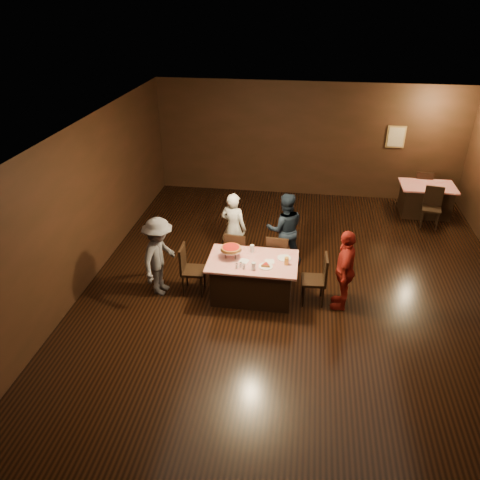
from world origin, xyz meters
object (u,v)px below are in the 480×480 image
at_px(chair_end_right, 314,279).
at_px(glass_front_left, 254,266).
at_px(glass_back, 252,249).
at_px(chair_end_left, 193,270).
at_px(chair_back_far, 421,187).
at_px(glass_amber, 286,261).
at_px(main_table, 252,278).
at_px(chair_far_left, 237,252).
at_px(diner_grey_knit, 159,256).
at_px(plate_empty, 284,258).
at_px(back_table, 425,200).
at_px(diner_navy_hoodie, 285,229).
at_px(diner_red_shirt, 345,270).
at_px(pizza_stand, 231,249).
at_px(chair_far_right, 278,255).
at_px(chair_back_near, 432,208).
at_px(diner_white_jacket, 233,228).

distance_m(chair_end_right, glass_front_left, 1.15).
bearing_deg(glass_back, chair_end_left, -164.05).
distance_m(chair_back_far, glass_amber, 5.80).
bearing_deg(glass_amber, main_table, 175.24).
distance_m(main_table, chair_back_far, 6.10).
height_order(chair_far_left, chair_end_left, same).
height_order(main_table, diner_grey_knit, diner_grey_knit).
distance_m(chair_end_left, plate_empty, 1.68).
bearing_deg(back_table, plate_empty, -129.17).
distance_m(diner_navy_hoodie, diner_red_shirt, 1.76).
relative_size(back_table, pizza_stand, 3.42).
xyz_separation_m(chair_back_far, diner_navy_hoodie, (-3.33, -3.46, 0.29)).
distance_m(back_table, chair_end_left, 6.44).
bearing_deg(diner_red_shirt, diner_grey_knit, -83.09).
distance_m(chair_far_right, diner_red_shirt, 1.48).
distance_m(chair_far_right, chair_back_near, 4.36).
bearing_deg(chair_end_left, back_table, -52.12).
relative_size(main_table, chair_back_near, 1.68).
relative_size(chair_end_left, diner_white_jacket, 0.62).
height_order(chair_far_left, diner_red_shirt, diner_red_shirt).
bearing_deg(chair_end_left, pizza_stand, -88.28).
height_order(pizza_stand, glass_back, pizza_stand).
bearing_deg(chair_far_left, chair_end_right, 159.23).
xyz_separation_m(chair_end_left, glass_amber, (1.70, -0.05, 0.37)).
height_order(chair_end_right, glass_back, chair_end_right).
height_order(chair_far_right, glass_amber, chair_far_right).
relative_size(back_table, chair_far_left, 1.37).
bearing_deg(glass_amber, chair_back_near, 47.50).
relative_size(chair_end_left, glass_back, 6.79).
bearing_deg(diner_grey_knit, pizza_stand, -73.45).
relative_size(diner_navy_hoodie, pizza_stand, 4.05).
height_order(chair_far_left, chair_end_right, same).
relative_size(diner_navy_hoodie, diner_red_shirt, 1.02).
xyz_separation_m(main_table, glass_front_left, (0.05, -0.30, 0.46)).
distance_m(chair_far_left, diner_navy_hoodie, 1.08).
xyz_separation_m(pizza_stand, glass_amber, (1.00, -0.10, -0.11)).
distance_m(chair_far_left, chair_end_right, 1.68).
bearing_deg(pizza_stand, diner_white_jacket, 97.06).
distance_m(chair_back_near, glass_back, 5.01).
distance_m(chair_end_left, glass_front_left, 1.24).
bearing_deg(diner_grey_knit, diner_navy_hoodie, -47.22).
height_order(diner_red_shirt, glass_amber, diner_red_shirt).
bearing_deg(chair_far_left, diner_red_shirt, 164.04).
distance_m(chair_far_right, pizza_stand, 1.16).
distance_m(chair_back_near, diner_white_jacket, 4.92).
bearing_deg(plate_empty, diner_white_jacket, 136.01).
xyz_separation_m(chair_back_near, diner_white_jacket, (-4.36, -2.26, 0.29)).
height_order(main_table, chair_end_left, chair_end_left).
height_order(diner_grey_knit, glass_amber, diner_grey_knit).
relative_size(chair_far_left, chair_end_left, 1.00).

